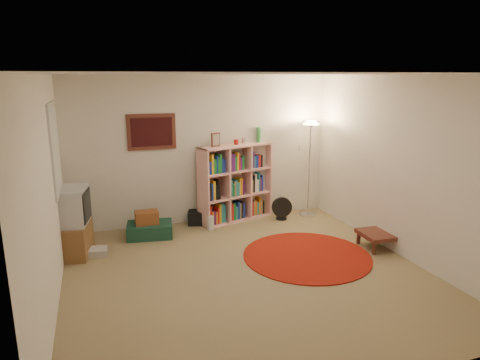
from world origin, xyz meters
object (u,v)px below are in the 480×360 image
object	(u,v)px
floor_lamp	(310,137)
suitcase	(150,230)
tv_stand	(71,223)
bookshelf	(234,184)
floor_fan	(282,208)
side_table	(379,235)

from	to	relation	value
floor_lamp	suitcase	bearing A→B (deg)	-177.33
suitcase	tv_stand	bearing A→B (deg)	-153.53
floor_lamp	bookshelf	bearing A→B (deg)	170.26
floor_lamp	tv_stand	world-z (taller)	floor_lamp
floor_lamp	tv_stand	bearing A→B (deg)	-172.87
floor_fan	side_table	xyz separation A→B (m)	(0.83, -1.63, -0.00)
bookshelf	tv_stand	distance (m)	2.75
floor_fan	side_table	distance (m)	1.83
floor_lamp	side_table	world-z (taller)	floor_lamp
bookshelf	tv_stand	size ratio (longest dim) A/B	1.64
bookshelf	side_table	world-z (taller)	bookshelf
tv_stand	suitcase	xyz separation A→B (m)	(1.12, 0.36, -0.36)
floor_lamp	floor_fan	size ratio (longest dim) A/B	4.24
floor_lamp	side_table	xyz separation A→B (m)	(0.29, -1.68, -1.23)
suitcase	side_table	distance (m)	3.51
bookshelf	floor_fan	xyz separation A→B (m)	(0.79, -0.28, -0.44)
floor_fan	suitcase	size ratio (longest dim) A/B	0.54
side_table	tv_stand	bearing A→B (deg)	164.50
tv_stand	side_table	world-z (taller)	tv_stand
bookshelf	floor_fan	size ratio (longest dim) A/B	3.94
floor_lamp	suitcase	xyz separation A→B (m)	(-2.86, -0.13, -1.32)
floor_fan	floor_lamp	bearing A→B (deg)	19.04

